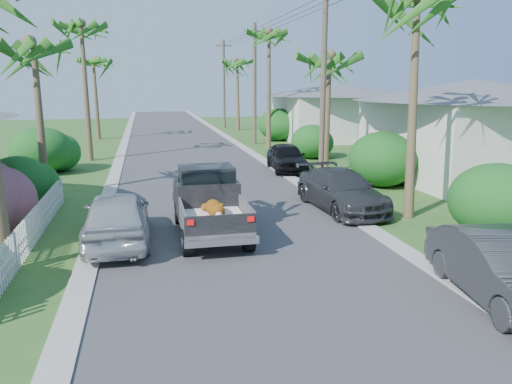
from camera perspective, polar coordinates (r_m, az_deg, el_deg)
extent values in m
plane|color=#335A21|center=(11.04, 2.73, -12.47)|extent=(120.00, 120.00, 0.00)
cube|color=#38383A|center=(35.07, -8.07, 4.65)|extent=(8.00, 100.00, 0.02)
cube|color=#A5A39E|center=(35.00, -15.13, 4.36)|extent=(0.60, 100.00, 0.06)
cube|color=#A5A39E|center=(35.65, -1.15, 4.93)|extent=(0.60, 100.00, 0.06)
cylinder|color=black|center=(13.79, -7.84, -5.74)|extent=(0.28, 0.76, 0.76)
cylinder|color=black|center=(14.01, -0.87, -5.32)|extent=(0.28, 0.76, 0.76)
cylinder|color=black|center=(16.90, -8.78, -2.37)|extent=(0.28, 0.76, 0.76)
cylinder|color=black|center=(17.09, -3.08, -2.08)|extent=(0.28, 0.76, 0.76)
cube|color=slate|center=(14.42, -4.72, -3.85)|extent=(1.90, 2.40, 0.24)
cube|color=slate|center=(14.23, -8.42, -2.58)|extent=(0.06, 2.40, 0.55)
cube|color=slate|center=(14.47, -1.13, -2.20)|extent=(0.06, 2.40, 0.55)
cube|color=black|center=(13.21, -4.04, -3.74)|extent=(1.92, 0.08, 0.52)
cube|color=silver|center=(13.18, -3.91, -5.72)|extent=(1.98, 0.18, 0.18)
cube|color=red|center=(13.04, -7.50, -3.48)|extent=(0.18, 0.05, 0.14)
cube|color=red|center=(13.26, -0.60, -3.10)|extent=(0.18, 0.05, 0.14)
cube|color=black|center=(16.09, -5.65, -0.58)|extent=(1.94, 1.65, 1.10)
cube|color=black|center=(15.94, -5.71, 1.98)|extent=(1.70, 1.35, 0.55)
cube|color=black|center=(15.30, -5.40, 1.43)|extent=(1.60, 0.05, 0.45)
cube|color=black|center=(17.34, -6.15, -0.16)|extent=(1.94, 1.20, 0.80)
cube|color=white|center=(14.37, -4.73, -3.08)|extent=(1.70, 2.10, 0.16)
ellipsoid|color=orange|center=(14.39, -4.81, -1.83)|extent=(0.48, 1.25, 0.43)
sphere|color=orange|center=(13.65, -4.38, -2.26)|extent=(0.40, 0.40, 0.40)
ellipsoid|color=white|center=(14.41, -4.80, -2.21)|extent=(0.32, 0.86, 0.18)
imported|color=#2D2F32|center=(11.98, 26.37, -7.94)|extent=(2.17, 4.67, 1.48)
imported|color=#2E3034|center=(18.76, 9.72, 0.16)|extent=(2.39, 5.15, 1.46)
imported|color=black|center=(26.86, 3.52, 3.97)|extent=(2.07, 4.42, 1.46)
imported|color=silver|center=(15.10, -15.64, -2.86)|extent=(1.93, 4.67, 1.58)
cone|color=brown|center=(22.10, -23.46, 7.36)|extent=(0.36, 0.61, 6.21)
cone|color=brown|center=(31.84, -18.85, 10.56)|extent=(0.36, 0.36, 8.00)
cone|color=brown|center=(43.85, -17.81, 9.96)|extent=(0.36, 0.75, 6.51)
cone|color=brown|center=(18.07, 17.48, 8.99)|extent=(0.36, 0.73, 7.51)
cone|color=brown|center=(26.40, 8.16, 8.68)|extent=(0.36, 0.54, 6.01)
cone|color=brown|center=(36.75, 1.47, 11.51)|extent=(0.36, 0.36, 8.20)
cone|color=brown|center=(50.52, -2.10, 10.94)|extent=(0.36, 0.63, 6.81)
ellipsoid|color=#14481B|center=(20.54, -25.61, 0.94)|extent=(2.40, 2.64, 2.00)
ellipsoid|color=#14481B|center=(28.38, -23.32, 4.39)|extent=(3.20, 3.52, 2.40)
ellipsoid|color=#14481B|center=(16.67, 25.90, -0.97)|extent=(2.80, 3.08, 2.30)
ellipsoid|color=#14481B|center=(23.41, 14.23, 3.66)|extent=(3.00, 3.30, 2.50)
ellipsoid|color=#14481B|center=(31.56, 6.39, 5.75)|extent=(2.60, 2.86, 2.10)
ellipsoid|color=#14481B|center=(41.21, 2.55, 7.70)|extent=(3.20, 3.52, 2.60)
cube|color=white|center=(16.06, -24.07, -3.66)|extent=(0.10, 11.00, 1.00)
cube|color=silver|center=(26.88, 23.35, 5.51)|extent=(8.00, 9.00, 3.80)
cone|color=#595B60|center=(26.74, 23.79, 10.61)|extent=(6.48, 6.48, 1.00)
cube|color=silver|center=(42.74, 9.11, 8.39)|extent=(9.00, 8.00, 3.60)
cone|color=#595B60|center=(42.65, 9.22, 11.48)|extent=(6.48, 6.48, 1.00)
cylinder|color=brown|center=(24.12, 7.69, 11.92)|extent=(0.26, 0.26, 9.00)
cylinder|color=brown|center=(38.56, -0.14, 12.15)|extent=(0.26, 0.26, 9.00)
cube|color=brown|center=(38.74, -0.15, 17.93)|extent=(1.60, 0.10, 0.10)
cylinder|color=brown|center=(53.31, -3.68, 12.18)|extent=(0.26, 0.26, 9.00)
cube|color=brown|center=(53.44, -3.74, 16.36)|extent=(1.60, 0.10, 0.10)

